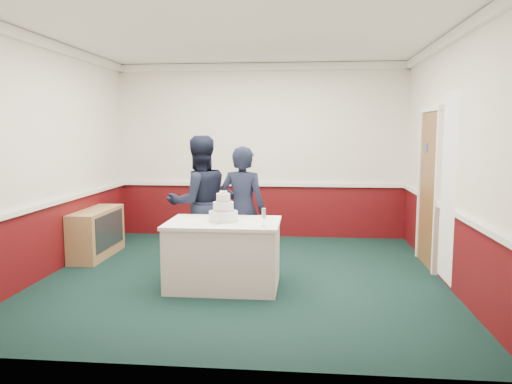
# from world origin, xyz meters

# --- Properties ---
(ground) EXTENTS (5.00, 5.00, 0.00)m
(ground) POSITION_xyz_m (0.00, 0.00, 0.00)
(ground) COLOR black
(ground) RESTS_ON ground
(room_shell) EXTENTS (5.00, 5.00, 3.00)m
(room_shell) POSITION_xyz_m (0.08, 0.61, 1.97)
(room_shell) COLOR silver
(room_shell) RESTS_ON ground
(sideboard) EXTENTS (0.41, 1.20, 0.70)m
(sideboard) POSITION_xyz_m (-2.28, 0.81, 0.35)
(sideboard) COLOR tan
(sideboard) RESTS_ON ground
(cake_table) EXTENTS (1.32, 0.92, 0.79)m
(cake_table) POSITION_xyz_m (-0.18, -0.44, 0.40)
(cake_table) COLOR white
(cake_table) RESTS_ON ground
(wedding_cake) EXTENTS (0.35, 0.35, 0.36)m
(wedding_cake) POSITION_xyz_m (-0.18, -0.44, 0.90)
(wedding_cake) COLOR white
(wedding_cake) RESTS_ON cake_table
(cake_knife) EXTENTS (0.08, 0.22, 0.00)m
(cake_knife) POSITION_xyz_m (-0.21, -0.64, 0.79)
(cake_knife) COLOR silver
(cake_knife) RESTS_ON cake_table
(champagne_flute) EXTENTS (0.05, 0.05, 0.21)m
(champagne_flute) POSITION_xyz_m (0.32, -0.72, 0.93)
(champagne_flute) COLOR silver
(champagne_flute) RESTS_ON cake_table
(person_man) EXTENTS (1.09, 1.02, 1.79)m
(person_man) POSITION_xyz_m (-0.63, 0.32, 0.89)
(person_man) COLOR black
(person_man) RESTS_ON ground
(person_woman) EXTENTS (0.67, 0.50, 1.66)m
(person_woman) POSITION_xyz_m (-0.02, 0.17, 0.83)
(person_woman) COLOR black
(person_woman) RESTS_ON ground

